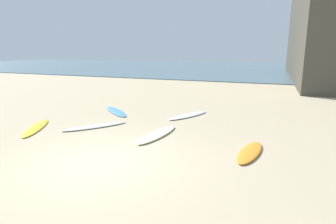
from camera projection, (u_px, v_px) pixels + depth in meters
ground_plane at (100, 163)px, 7.00m from camera, size 120.00×120.00×0.00m
ocean_water at (254, 68)px, 42.30m from camera, size 120.00×40.00×0.08m
surfboard_0 at (158, 134)px, 9.26m from camera, size 0.76×2.38×0.08m
surfboard_1 at (36, 127)px, 10.09m from camera, size 1.64×2.40×0.07m
surfboard_2 at (188, 115)px, 11.94m from camera, size 1.40×2.30×0.07m
surfboard_3 at (116, 111)px, 12.74m from camera, size 2.19×1.98×0.06m
surfboard_4 at (95, 126)px, 10.25m from camera, size 1.81×2.22×0.07m
surfboard_5 at (250, 152)px, 7.64m from camera, size 0.74×1.98×0.08m
beachgoer_near at (330, 80)px, 16.84m from camera, size 0.39×0.39×1.75m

